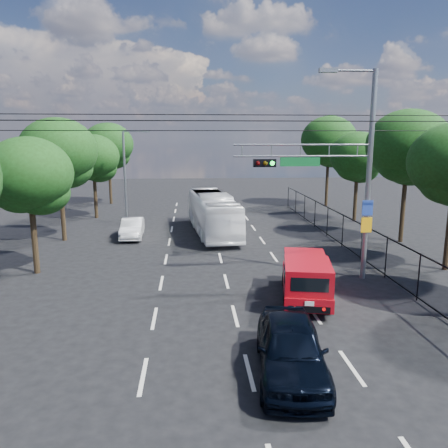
{
  "coord_description": "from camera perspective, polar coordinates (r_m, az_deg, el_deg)",
  "views": [
    {
      "loc": [
        -1.59,
        -11.29,
        6.57
      ],
      "look_at": [
        -0.14,
        7.6,
        2.8
      ],
      "focal_mm": 35.0,
      "sensor_mm": 36.0,
      "label": 1
    }
  ],
  "objects": [
    {
      "name": "white_van",
      "position": [
        29.63,
        -11.89,
        -0.53
      ],
      "size": [
        1.49,
        3.94,
        1.28
      ],
      "primitive_type": "imported",
      "rotation": [
        0.0,
        0.0,
        0.03
      ],
      "color": "silver",
      "rests_on": "ground"
    },
    {
      "name": "white_bus",
      "position": [
        30.25,
        -1.48,
        1.42
      ],
      "size": [
        3.4,
        10.29,
        2.81
      ],
      "primitive_type": "imported",
      "rotation": [
        0.0,
        0.0,
        0.1
      ],
      "color": "white",
      "rests_on": "ground"
    },
    {
      "name": "tree_right_d",
      "position": [
        35.81,
        17.08,
        8.02
      ],
      "size": [
        4.32,
        4.32,
        7.02
      ],
      "color": "black",
      "rests_on": "ground"
    },
    {
      "name": "ground",
      "position": [
        13.16,
        3.31,
        -18.72
      ],
      "size": [
        120.0,
        120.0,
        0.0
      ],
      "primitive_type": "plane",
      "color": "black",
      "rests_on": "ground"
    },
    {
      "name": "tree_left_e",
      "position": [
        45.04,
        -14.83,
        9.57
      ],
      "size": [
        4.92,
        4.92,
        7.99
      ],
      "color": "black",
      "rests_on": "ground"
    },
    {
      "name": "tree_left_d",
      "position": [
        37.19,
        -16.66,
        7.94
      ],
      "size": [
        4.2,
        4.2,
        6.83
      ],
      "color": "black",
      "rests_on": "ground"
    },
    {
      "name": "streetlight_left",
      "position": [
        33.73,
        -12.55,
        6.52
      ],
      "size": [
        2.09,
        0.22,
        7.08
      ],
      "color": "slate",
      "rests_on": "ground"
    },
    {
      "name": "signal_mast",
      "position": [
        20.52,
        15.31,
        7.15
      ],
      "size": [
        6.43,
        0.39,
        9.5
      ],
      "color": "slate",
      "rests_on": "ground"
    },
    {
      "name": "tree_left_b",
      "position": [
        22.71,
        -24.02,
        5.27
      ],
      "size": [
        4.08,
        4.08,
        6.63
      ],
      "color": "black",
      "rests_on": "ground"
    },
    {
      "name": "red_pickup",
      "position": [
        18.27,
        10.62,
        -6.78
      ],
      "size": [
        2.67,
        5.15,
        1.83
      ],
      "color": "black",
      "rests_on": "ground"
    },
    {
      "name": "fence_right",
      "position": [
        25.8,
        16.59,
        -1.61
      ],
      "size": [
        0.06,
        34.03,
        2.0
      ],
      "color": "black",
      "rests_on": "ground"
    },
    {
      "name": "tree_left_c",
      "position": [
        29.5,
        -20.75,
        8.26
      ],
      "size": [
        4.8,
        4.8,
        7.8
      ],
      "color": "black",
      "rests_on": "ground"
    },
    {
      "name": "tree_right_c",
      "position": [
        29.55,
        22.87,
        8.76
      ],
      "size": [
        5.1,
        5.1,
        8.29
      ],
      "color": "black",
      "rests_on": "ground"
    },
    {
      "name": "lane_markings",
      "position": [
        26.18,
        -0.78,
        -3.27
      ],
      "size": [
        6.12,
        38.0,
        0.01
      ],
      "color": "beige",
      "rests_on": "ground"
    },
    {
      "name": "tree_right_e",
      "position": [
        43.38,
        13.54,
        10.12
      ],
      "size": [
        5.28,
        5.28,
        8.58
      ],
      "color": "black",
      "rests_on": "ground"
    },
    {
      "name": "navy_hatchback",
      "position": [
        12.81,
        8.75,
        -15.71
      ],
      "size": [
        2.44,
        4.84,
        1.58
      ],
      "primitive_type": "imported",
      "rotation": [
        0.0,
        0.0,
        -0.13
      ],
      "color": "black",
      "rests_on": "ground"
    },
    {
      "name": "utility_wires",
      "position": [
        20.2,
        0.12,
        13.14
      ],
      "size": [
        22.0,
        5.04,
        0.74
      ],
      "color": "black",
      "rests_on": "ground"
    }
  ]
}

